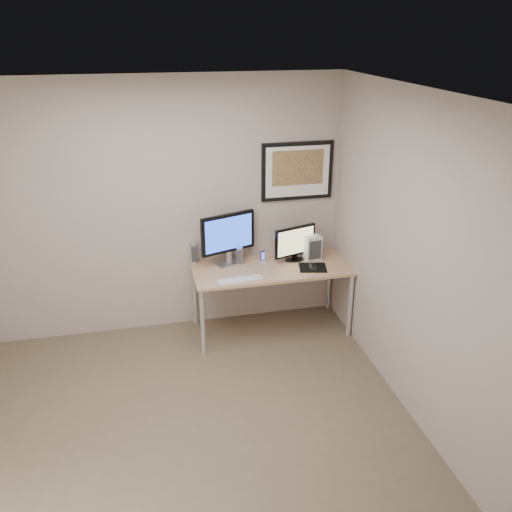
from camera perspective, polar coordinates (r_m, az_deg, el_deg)
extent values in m
plane|color=brown|center=(4.63, -6.74, -17.42)|extent=(3.60, 3.60, 0.00)
plane|color=white|center=(3.55, -8.78, 16.38)|extent=(3.60, 3.60, 0.00)
plane|color=gray|center=(5.49, -9.44, 4.83)|extent=(3.60, 0.00, 3.60)
plane|color=gray|center=(4.42, 16.23, -0.45)|extent=(0.00, 3.40, 3.40)
cube|color=#A27A4E|center=(5.53, 1.61, -1.27)|extent=(1.60, 0.70, 0.03)
cylinder|color=silver|center=(5.30, -5.64, -6.98)|extent=(0.04, 0.04, 0.70)
cylinder|color=silver|center=(5.84, -6.45, -3.97)|extent=(0.04, 0.04, 0.70)
cylinder|color=silver|center=(5.65, 9.87, -5.18)|extent=(0.04, 0.04, 0.70)
cylinder|color=silver|center=(6.16, 7.72, -2.52)|extent=(0.04, 0.04, 0.70)
cube|color=black|center=(5.62, 4.36, 8.90)|extent=(0.75, 0.03, 0.60)
cube|color=silver|center=(5.60, 4.41, 8.85)|extent=(0.67, 0.00, 0.52)
cube|color=yellow|center=(5.59, 4.43, 9.24)|extent=(0.54, 0.00, 0.36)
cube|color=#BBBBC0|center=(5.59, -2.91, -0.72)|extent=(0.32, 0.27, 0.02)
cube|color=#BBBBC0|center=(5.56, -2.92, -0.07)|extent=(0.06, 0.06, 0.12)
cube|color=black|center=(5.46, -2.98, 2.43)|extent=(0.57, 0.23, 0.40)
cube|color=#1938AA|center=(5.44, -2.94, 2.36)|extent=(0.50, 0.18, 0.34)
cube|color=black|center=(5.67, 4.07, -0.39)|extent=(0.23, 0.17, 0.02)
cube|color=black|center=(5.66, 4.08, -0.10)|extent=(0.05, 0.05, 0.05)
cube|color=black|center=(5.59, 4.13, 1.58)|extent=(0.46, 0.17, 0.31)
cube|color=tan|center=(5.58, 4.17, 1.52)|extent=(0.41, 0.13, 0.27)
cylinder|color=#BBBBC0|center=(5.63, -6.56, 0.33)|extent=(0.08, 0.08, 0.20)
cylinder|color=#BBBBC0|center=(5.55, -1.75, 0.03)|extent=(0.09, 0.09, 0.18)
cube|color=black|center=(5.60, 0.70, -0.04)|extent=(0.07, 0.07, 0.12)
cube|color=silver|center=(5.22, -1.72, -2.53)|extent=(0.46, 0.16, 0.02)
cube|color=black|center=(5.52, 6.00, -1.22)|extent=(0.32, 0.30, 0.00)
ellipsoid|color=black|center=(5.51, 5.99, -1.03)|extent=(0.07, 0.11, 0.03)
cube|color=silver|center=(5.67, 5.95, 0.86)|extent=(0.19, 0.15, 0.26)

